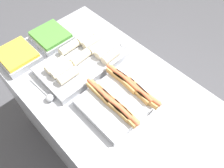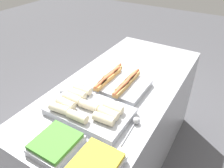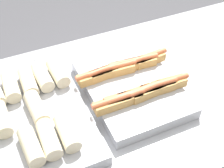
{
  "view_description": "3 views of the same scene",
  "coord_description": "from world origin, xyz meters",
  "views": [
    {
      "loc": [
        0.4,
        -0.52,
        2.07
      ],
      "look_at": [
        -0.14,
        0.0,
        1.03
      ],
      "focal_mm": 35.0,
      "sensor_mm": 36.0,
      "label": 1
    },
    {
      "loc": [
        -1.33,
        -0.71,
        1.96
      ],
      "look_at": [
        -0.14,
        0.0,
        1.03
      ],
      "focal_mm": 35.0,
      "sensor_mm": 36.0,
      "label": 2
    },
    {
      "loc": [
        -0.5,
        -0.79,
        1.86
      ],
      "look_at": [
        -0.14,
        0.0,
        1.03
      ],
      "focal_mm": 50.0,
      "sensor_mm": 36.0,
      "label": 3
    }
  ],
  "objects": [
    {
      "name": "ground_plane",
      "position": [
        0.0,
        0.0,
        0.0
      ],
      "size": [
        12.0,
        12.0,
        0.0
      ],
      "primitive_type": "plane",
      "color": "#4C4C51"
    },
    {
      "name": "counter",
      "position": [
        0.0,
        0.0,
        0.47
      ],
      "size": [
        1.88,
        0.87,
        0.95
      ],
      "color": "#A8AAB2",
      "rests_on": "ground_plane"
    },
    {
      "name": "tray_hotdogs",
      "position": [
        -0.06,
        -0.0,
        0.99
      ],
      "size": [
        0.41,
        0.47,
        0.1
      ],
      "color": "#A8AAB2",
      "rests_on": "counter"
    },
    {
      "name": "tray_wraps",
      "position": [
        -0.44,
        0.01,
        0.99
      ],
      "size": [
        0.34,
        0.56,
        0.11
      ],
      "color": "#A8AAB2",
      "rests_on": "counter"
    },
    {
      "name": "tray_side_front",
      "position": [
        -0.77,
        -0.28,
        0.98
      ],
      "size": [
        0.26,
        0.24,
        0.07
      ],
      "color": "#A8AAB2",
      "rests_on": "counter"
    },
    {
      "name": "tray_side_back",
      "position": [
        -0.77,
        -0.01,
        0.98
      ],
      "size": [
        0.26,
        0.24,
        0.07
      ],
      "color": "#A8AAB2",
      "rests_on": "counter"
    },
    {
      "name": "serving_spoon_near",
      "position": [
        -0.37,
        -0.31,
        0.97
      ],
      "size": [
        0.24,
        0.05,
        0.05
      ],
      "color": "#B2B5BA",
      "rests_on": "counter"
    },
    {
      "name": "serving_spoon_far",
      "position": [
        -0.37,
        0.31,
        0.97
      ],
      "size": [
        0.23,
        0.05,
        0.05
      ],
      "color": "#B2B5BA",
      "rests_on": "counter"
    }
  ]
}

